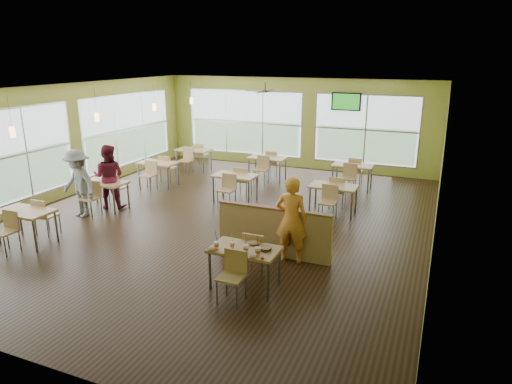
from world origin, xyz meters
TOP-DOWN VIEW (x-y plane):
  - room at (0.00, 0.00)m, footprint 12.00×12.04m
  - window_bays at (-2.65, 3.08)m, footprint 9.24×10.24m
  - main_table at (2.00, -3.00)m, footprint 1.22×1.52m
  - half_wall_divider at (2.00, -1.55)m, footprint 2.40×0.14m
  - dining_tables at (-1.05, 1.71)m, footprint 6.92×8.72m
  - pendant_lights at (-3.20, 0.68)m, footprint 0.11×7.31m
  - ceiling_fan at (-0.00, 3.00)m, footprint 1.25×1.25m
  - tv_backwall at (1.80, 5.90)m, footprint 1.00×0.07m
  - man_plaid at (2.41, -1.66)m, footprint 0.67×0.47m
  - patron_maroon at (-3.14, -0.35)m, footprint 1.00×0.88m
  - patron_grey at (-3.39, -1.19)m, footprint 1.24×0.88m
  - cup_blue at (1.56, -3.20)m, footprint 0.10×0.10m
  - cup_yellow at (1.80, -3.09)m, footprint 0.09×0.09m
  - cup_red_near at (2.09, -3.15)m, footprint 0.10×0.10m
  - cup_red_far at (2.33, -3.19)m, footprint 0.10×0.10m
  - food_basket at (2.36, -2.93)m, footprint 0.24×0.24m
  - ketchup_cup at (2.45, -3.29)m, footprint 0.06×0.06m
  - wrapper_left at (1.51, -3.30)m, footprint 0.19×0.18m
  - wrapper_mid at (2.08, -2.78)m, footprint 0.23×0.21m
  - wrapper_right at (2.29, -3.30)m, footprint 0.14×0.13m

SIDE VIEW (x-z plane):
  - half_wall_divider at x=2.00m, z-range 0.00..1.04m
  - dining_tables at x=-1.05m, z-range 0.20..1.07m
  - main_table at x=2.00m, z-range 0.20..1.07m
  - ketchup_cup at x=2.45m, z-range 0.75..0.77m
  - wrapper_right at x=2.29m, z-range 0.75..0.78m
  - wrapper_left at x=1.51m, z-range 0.75..0.79m
  - wrapper_mid at x=2.08m, z-range 0.75..0.80m
  - food_basket at x=2.36m, z-range 0.75..0.81m
  - cup_yellow at x=1.80m, z-range 0.66..0.97m
  - cup_blue at x=1.56m, z-range 0.65..0.99m
  - cup_red_near at x=2.09m, z-range 0.64..1.01m
  - cup_red_far at x=2.33m, z-range 0.64..1.01m
  - patron_maroon at x=-3.14m, z-range 0.00..1.72m
  - patron_grey at x=-3.39m, z-range 0.00..1.73m
  - man_plaid at x=2.41m, z-range 0.00..1.76m
  - window_bays at x=-2.65m, z-range 0.29..2.66m
  - room at x=0.00m, z-range 0.00..3.20m
  - tv_backwall at x=1.80m, z-range 2.15..2.75m
  - pendant_lights at x=-3.20m, z-range 2.02..2.88m
  - ceiling_fan at x=0.00m, z-range 2.80..3.09m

